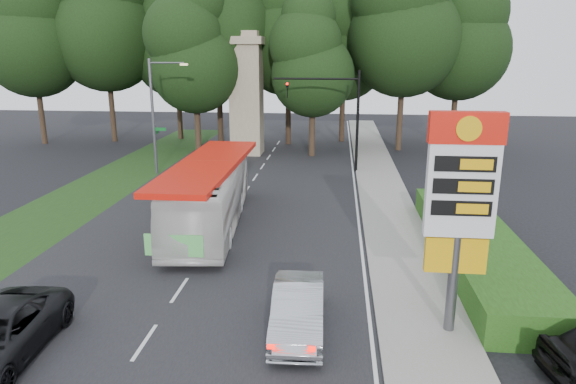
# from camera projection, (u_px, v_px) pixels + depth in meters

# --- Properties ---
(ground) EXTENTS (120.00, 120.00, 0.00)m
(ground) POSITION_uv_depth(u_px,v_px,m) (138.00, 352.00, 14.91)
(ground) COLOR black
(ground) RESTS_ON ground
(road_surface) EXTENTS (14.00, 80.00, 0.02)m
(road_surface) POSITION_uv_depth(u_px,v_px,m) (226.00, 221.00, 26.43)
(road_surface) COLOR black
(road_surface) RESTS_ON ground
(sidewalk_right) EXTENTS (3.00, 80.00, 0.12)m
(sidewalk_right) POSITION_uv_depth(u_px,v_px,m) (393.00, 225.00, 25.62)
(sidewalk_right) COLOR gray
(sidewalk_right) RESTS_ON ground
(grass_verge_left) EXTENTS (5.00, 50.00, 0.02)m
(grass_verge_left) POSITION_uv_depth(u_px,v_px,m) (101.00, 187.00, 33.07)
(grass_verge_left) COLOR #193814
(grass_verge_left) RESTS_ON ground
(hedge) EXTENTS (3.00, 14.00, 1.20)m
(hedge) POSITION_uv_depth(u_px,v_px,m) (477.00, 246.00, 21.36)
(hedge) COLOR #214512
(hedge) RESTS_ON ground
(gas_station_pylon) EXTENTS (2.10, 0.45, 6.85)m
(gas_station_pylon) POSITION_uv_depth(u_px,v_px,m) (461.00, 195.00, 14.79)
(gas_station_pylon) COLOR #59595E
(gas_station_pylon) RESTS_ON ground
(traffic_signal_mast) EXTENTS (6.10, 0.35, 7.20)m
(traffic_signal_mast) POSITION_uv_depth(u_px,v_px,m) (339.00, 107.00, 36.18)
(traffic_signal_mast) COLOR black
(traffic_signal_mast) RESTS_ON ground
(streetlight_signs) EXTENTS (2.75, 0.98, 8.00)m
(streetlight_signs) POSITION_uv_depth(u_px,v_px,m) (156.00, 111.00, 35.51)
(streetlight_signs) COLOR #59595E
(streetlight_signs) RESTS_ON ground
(monument) EXTENTS (3.00, 3.00, 10.05)m
(monument) POSITION_uv_depth(u_px,v_px,m) (247.00, 93.00, 42.54)
(monument) COLOR gray
(monument) RESTS_ON ground
(tree_far_west) EXTENTS (8.96, 8.96, 17.60)m
(tree_far_west) POSITION_uv_depth(u_px,v_px,m) (30.00, 25.00, 45.81)
(tree_far_west) COLOR #2D2116
(tree_far_west) RESTS_ON ground
(tree_west_mid) EXTENTS (9.80, 9.80, 19.25)m
(tree_west_mid) POSITION_uv_depth(u_px,v_px,m) (104.00, 15.00, 46.90)
(tree_west_mid) COLOR #2D2116
(tree_west_mid) RESTS_ON ground
(tree_west_near) EXTENTS (8.40, 8.40, 16.50)m
(tree_west_near) POSITION_uv_depth(u_px,v_px,m) (175.00, 34.00, 48.70)
(tree_west_near) COLOR #2D2116
(tree_west_near) RESTS_ON ground
(tree_center_left) EXTENTS (10.08, 10.08, 19.80)m
(tree_center_left) POSITION_uv_depth(u_px,v_px,m) (216.00, 8.00, 43.87)
(tree_center_left) COLOR #2D2116
(tree_center_left) RESTS_ON ground
(tree_center_right) EXTENTS (9.24, 9.24, 18.15)m
(tree_center_right) POSITION_uv_depth(u_px,v_px,m) (288.00, 21.00, 45.49)
(tree_center_right) COLOR #2D2116
(tree_center_right) RESTS_ON ground
(tree_east_near) EXTENTS (8.12, 8.12, 15.95)m
(tree_east_near) POSITION_uv_depth(u_px,v_px,m) (344.00, 38.00, 47.30)
(tree_east_near) COLOR #2D2116
(tree_east_near) RESTS_ON ground
(tree_east_mid) EXTENTS (9.52, 9.52, 18.70)m
(tree_east_mid) POSITION_uv_depth(u_px,v_px,m) (406.00, 15.00, 42.55)
(tree_east_mid) COLOR #2D2116
(tree_east_mid) RESTS_ON ground
(tree_far_east) EXTENTS (8.68, 8.68, 17.05)m
(tree_far_east) POSITION_uv_depth(u_px,v_px,m) (461.00, 29.00, 44.27)
(tree_far_east) COLOR #2D2116
(tree_far_east) RESTS_ON ground
(tree_monument_left) EXTENTS (7.28, 7.28, 14.30)m
(tree_monument_left) POSITION_uv_depth(u_px,v_px,m) (194.00, 48.00, 41.01)
(tree_monument_left) COLOR #2D2116
(tree_monument_left) RESTS_ON ground
(tree_monument_right) EXTENTS (6.72, 6.72, 13.20)m
(tree_monument_right) POSITION_uv_depth(u_px,v_px,m) (313.00, 57.00, 40.78)
(tree_monument_right) COLOR #2D2116
(tree_monument_right) RESTS_ON ground
(transit_bus) EXTENTS (3.82, 11.99, 3.28)m
(transit_bus) POSITION_uv_depth(u_px,v_px,m) (210.00, 194.00, 25.30)
(transit_bus) COLOR silver
(transit_bus) RESTS_ON ground
(sedan_silver) EXTENTS (1.72, 4.53, 1.47)m
(sedan_silver) POSITION_uv_depth(u_px,v_px,m) (298.00, 309.00, 15.89)
(sedan_silver) COLOR #B0B4B8
(sedan_silver) RESTS_ON ground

